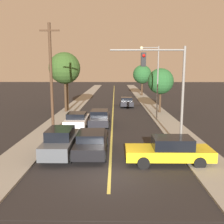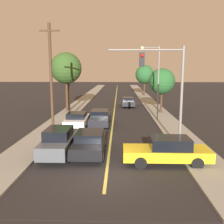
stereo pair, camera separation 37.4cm
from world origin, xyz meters
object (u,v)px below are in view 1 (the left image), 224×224
traffic_signal_mast (167,81)px  tree_left_near (65,68)px  tree_left_far (67,70)px  car_near_lane_second (100,118)px  tree_right_far (142,74)px  car_near_lane_front (92,142)px  streetlamp_right (154,74)px  car_outer_lane_front (61,141)px  car_crossing_right (169,150)px  utility_pole_left (51,77)px  car_far_oncoming (127,102)px  car_outer_lane_second (77,121)px  tree_right_near (161,81)px

traffic_signal_mast → tree_left_near: bearing=123.3°
tree_left_near → tree_left_far: 1.00m
car_near_lane_second → tree_right_far: tree_right_far is taller
tree_left_far → car_near_lane_front: bearing=-74.3°
car_near_lane_second → streetlamp_right: (5.52, 2.35, 4.24)m
car_outer_lane_front → tree_right_far: size_ratio=0.77×
car_crossing_right → traffic_signal_mast: traffic_signal_mast is taller
car_near_lane_front → tree_left_near: size_ratio=0.67×
utility_pole_left → tree_left_near: (-1.02, 10.80, 0.80)m
car_crossing_right → utility_pole_left: 11.50m
car_far_oncoming → car_crossing_right: bearing=93.7°
tree_left_far → car_outer_lane_second: bearing=-74.8°
car_far_oncoming → car_near_lane_front: bearing=81.3°
tree_left_near → car_near_lane_second: bearing=-57.3°
car_near_lane_front → tree_right_far: size_ratio=0.79×
car_near_lane_second → car_outer_lane_second: 2.72m
traffic_signal_mast → streetlamp_right: bearing=86.6°
car_near_lane_second → car_outer_lane_second: car_outer_lane_second is taller
car_near_lane_second → car_far_oncoming: 12.95m
car_near_lane_second → tree_left_far: size_ratio=0.72×
car_near_lane_front → streetlamp_right: bearing=62.8°
car_far_oncoming → tree_left_near: bearing=32.6°
utility_pole_left → tree_right_far: 33.18m
car_outer_lane_front → streetlamp_right: bearing=56.0°
car_outer_lane_front → streetlamp_right: streetlamp_right is taller
car_far_oncoming → tree_right_near: tree_right_near is taller
car_crossing_right → streetlamp_right: streetlamp_right is taller
tree_right_near → car_outer_lane_front: bearing=-120.0°
tree_right_far → tree_left_far: bearing=-121.2°
tree_left_far → tree_left_near: bearing=-92.7°
car_crossing_right → streetlamp_right: size_ratio=0.65×
car_outer_lane_front → streetlamp_right: 13.96m
car_outer_lane_front → tree_left_near: tree_left_near is taller
car_crossing_right → tree_right_near: size_ratio=0.91×
car_near_lane_second → tree_left_near: size_ratio=0.67×
traffic_signal_mast → tree_left_far: 18.53m
car_near_lane_second → car_far_oncoming: size_ratio=1.21×
car_near_lane_second → car_outer_lane_second: bearing=-135.3°
tree_left_near → car_crossing_right: bearing=-61.7°
car_crossing_right → tree_right_near: bearing=-8.2°
utility_pole_left → tree_left_far: size_ratio=1.30×
car_near_lane_second → tree_left_near: (-4.78, 7.45, 4.81)m
car_crossing_right → tree_left_near: bearing=28.3°
tree_left_near → tree_right_far: size_ratio=1.19×
car_outer_lane_front → car_crossing_right: size_ratio=0.96×
streetlamp_right → tree_right_near: bearing=71.0°
utility_pole_left → tree_left_far: 11.84m
tree_right_near → traffic_signal_mast: bearing=-98.6°
traffic_signal_mast → car_crossing_right: bearing=-95.9°
utility_pole_left → tree_right_far: size_ratio=1.44×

